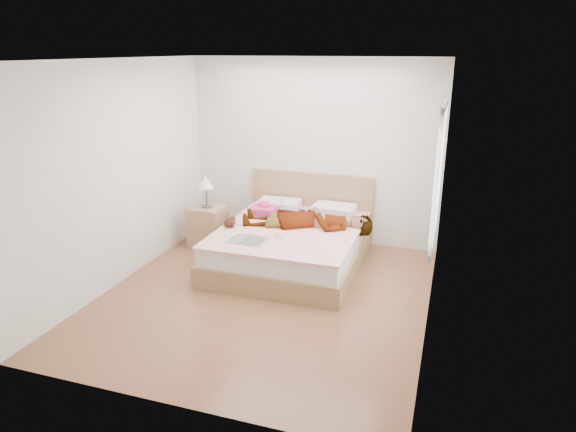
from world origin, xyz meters
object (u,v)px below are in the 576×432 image
object	(u,v)px
phone	(282,199)
coffee_mug	(279,235)
magazine	(247,240)
bed	(292,243)
woman	(308,216)
towel	(264,209)
plush_toy	(230,222)
nightstand	(208,223)

from	to	relation	value
phone	coffee_mug	xyz separation A→B (m)	(0.31, -1.01, -0.14)
magazine	coffee_mug	world-z (taller)	coffee_mug
bed	magazine	world-z (taller)	bed
woman	towel	size ratio (longest dim) A/B	4.53
bed	magazine	xyz separation A→B (m)	(-0.34, -0.70, 0.24)
magazine	plush_toy	world-z (taller)	plush_toy
coffee_mug	phone	bearing A→B (deg)	107.12
bed	nightstand	size ratio (longest dim) A/B	2.03
phone	magazine	world-z (taller)	phone
bed	nightstand	distance (m)	1.33
towel	magazine	distance (m)	1.04
phone	bed	distance (m)	0.73
bed	coffee_mug	xyz separation A→B (m)	(-0.01, -0.51, 0.28)
woman	nightstand	size ratio (longest dim) A/B	1.64
coffee_mug	plush_toy	distance (m)	0.78
nightstand	magazine	bearing A→B (deg)	-42.05
woman	towel	distance (m)	0.73
towel	plush_toy	distance (m)	0.65
bed	towel	bearing A→B (deg)	147.50
phone	towel	size ratio (longest dim) A/B	0.27
bed	coffee_mug	distance (m)	0.58
woman	coffee_mug	bearing A→B (deg)	-28.48
bed	nightstand	world-z (taller)	nightstand
woman	phone	world-z (taller)	woman
coffee_mug	nightstand	bearing A→B (deg)	152.28
woman	phone	xyz separation A→B (m)	(-0.50, 0.40, 0.07)
bed	towel	distance (m)	0.68
plush_toy	nightstand	xyz separation A→B (m)	(-0.56, 0.46, -0.23)
phone	magazine	size ratio (longest dim) A/B	0.21
magazine	phone	bearing A→B (deg)	88.78
towel	coffee_mug	bearing A→B (deg)	-58.82
woman	bed	bearing A→B (deg)	-71.07
towel	coffee_mug	world-z (taller)	towel
towel	magazine	xyz separation A→B (m)	(0.17, -1.02, -0.06)
woman	bed	world-z (taller)	bed
woman	magazine	xyz separation A→B (m)	(-0.53, -0.80, -0.11)
woman	magazine	world-z (taller)	woman
woman	bed	size ratio (longest dim) A/B	0.81
nightstand	phone	bearing A→B (deg)	18.10
towel	phone	bearing A→B (deg)	43.35
coffee_mug	nightstand	world-z (taller)	nightstand
woman	nightstand	bearing A→B (deg)	-104.28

